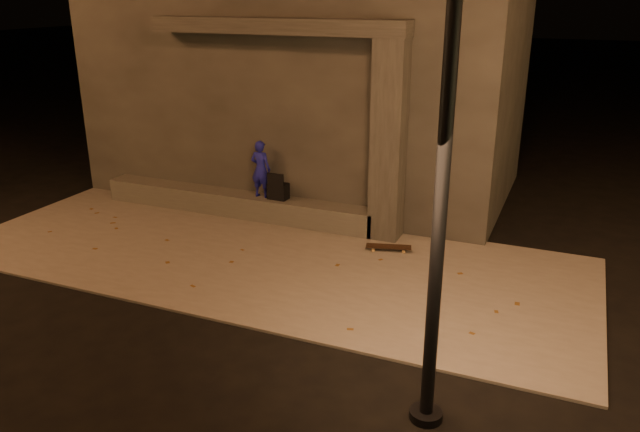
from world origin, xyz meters
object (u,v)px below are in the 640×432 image
at_px(column, 389,142).
at_px(skateboarder, 261,169).
at_px(skateboard, 389,247).
at_px(backpack, 278,190).
at_px(street_lamp_0, 451,49).

distance_m(column, skateboarder, 2.72).
distance_m(skateboarder, skateboard, 3.09).
xyz_separation_m(backpack, skateboard, (2.49, -0.65, -0.57)).
height_order(column, skateboarder, column).
distance_m(column, skateboard, 1.86).
distance_m(backpack, street_lamp_0, 7.19).
distance_m(skateboarder, backpack, 0.54).
height_order(backpack, street_lamp_0, street_lamp_0).
height_order(column, backpack, column).
distance_m(backpack, skateboard, 2.63).
bearing_deg(skateboard, skateboarder, 151.94).
bearing_deg(street_lamp_0, skateboarder, 133.21).
relative_size(skateboard, street_lamp_0, 0.12).
bearing_deg(skateboarder, backpack, -178.92).
xyz_separation_m(skateboarder, backpack, (0.38, -0.00, -0.38)).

